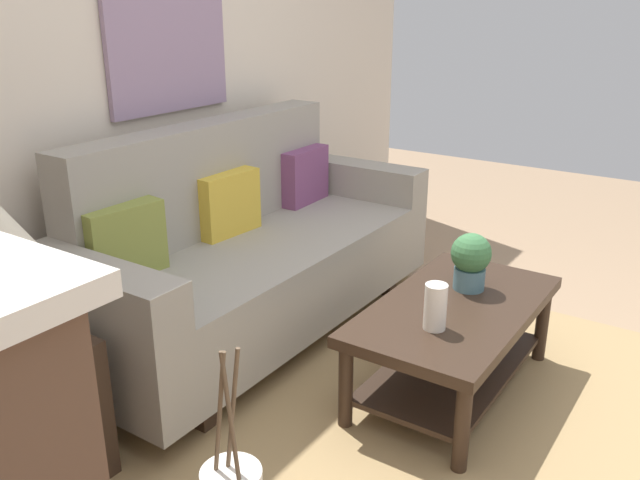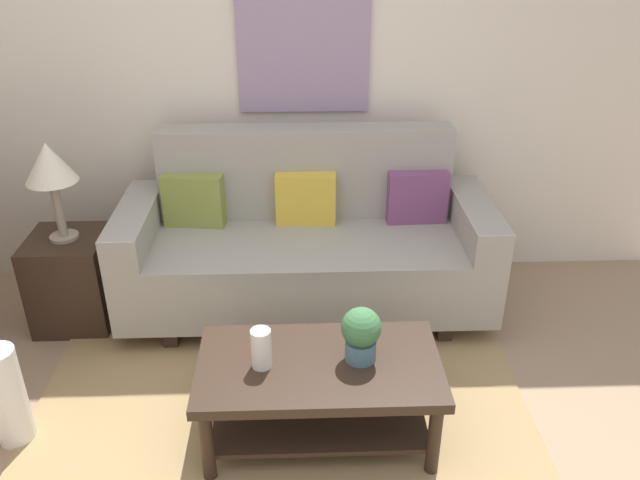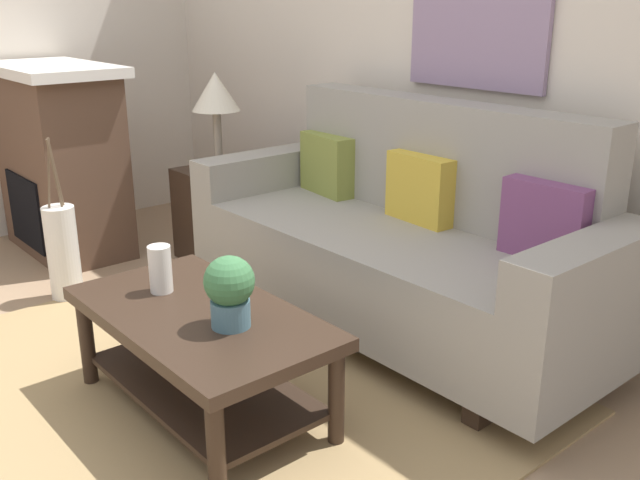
# 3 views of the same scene
# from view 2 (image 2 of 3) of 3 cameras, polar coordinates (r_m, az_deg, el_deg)

# --- Properties ---
(wall_back) EXTENTS (5.11, 0.10, 2.70)m
(wall_back) POSITION_cam_2_polar(r_m,az_deg,el_deg) (4.04, -3.64, 14.81)
(wall_back) COLOR beige
(wall_back) RESTS_ON ground_plane
(area_rug) EXTENTS (2.47, 2.13, 0.01)m
(area_rug) POSITION_cam_2_polar(r_m,az_deg,el_deg) (3.30, -3.46, -15.15)
(area_rug) COLOR #A38456
(area_rug) RESTS_ON ground_plane
(couch) EXTENTS (2.17, 0.84, 1.08)m
(couch) POSITION_cam_2_polar(r_m,az_deg,el_deg) (3.86, -1.19, -0.42)
(couch) COLOR gray
(couch) RESTS_ON ground_plane
(throw_pillow_olive) EXTENTS (0.37, 0.16, 0.32)m
(throw_pillow_olive) POSITION_cam_2_polar(r_m,az_deg,el_deg) (3.91, -11.19, 3.51)
(throw_pillow_olive) COLOR olive
(throw_pillow_olive) RESTS_ON couch
(throw_pillow_mustard) EXTENTS (0.37, 0.14, 0.32)m
(throw_pillow_mustard) POSITION_cam_2_polar(r_m,az_deg,el_deg) (3.86, -1.26, 3.73)
(throw_pillow_mustard) COLOR gold
(throw_pillow_mustard) RESTS_ON couch
(throw_pillow_plum) EXTENTS (0.36, 0.13, 0.32)m
(throw_pillow_plum) POSITION_cam_2_polar(r_m,az_deg,el_deg) (3.93, 8.63, 3.84)
(throw_pillow_plum) COLOR #7A4270
(throw_pillow_plum) RESTS_ON couch
(coffee_table) EXTENTS (1.10, 0.60, 0.43)m
(coffee_table) POSITION_cam_2_polar(r_m,az_deg,el_deg) (2.99, -0.07, -12.56)
(coffee_table) COLOR #332319
(coffee_table) RESTS_ON ground_plane
(tabletop_vase) EXTENTS (0.09, 0.09, 0.19)m
(tabletop_vase) POSITION_cam_2_polar(r_m,az_deg,el_deg) (2.85, -5.25, -9.60)
(tabletop_vase) COLOR white
(tabletop_vase) RESTS_ON coffee_table
(potted_plant_tabletop) EXTENTS (0.18, 0.18, 0.26)m
(potted_plant_tabletop) POSITION_cam_2_polar(r_m,az_deg,el_deg) (2.86, 3.68, -8.27)
(potted_plant_tabletop) COLOR slate
(potted_plant_tabletop) RESTS_ON coffee_table
(side_table) EXTENTS (0.44, 0.44, 0.56)m
(side_table) POSITION_cam_2_polar(r_m,az_deg,el_deg) (4.06, -21.13, -3.34)
(side_table) COLOR #332319
(side_table) RESTS_ON ground_plane
(table_lamp) EXTENTS (0.28, 0.28, 0.57)m
(table_lamp) POSITION_cam_2_polar(r_m,az_deg,el_deg) (3.77, -22.96, 6.03)
(table_lamp) COLOR gray
(table_lamp) RESTS_ON side_table
(floor_vase) EXTENTS (0.17, 0.17, 0.51)m
(floor_vase) POSITION_cam_2_polar(r_m,az_deg,el_deg) (3.33, -26.11, -12.40)
(floor_vase) COLOR white
(floor_vase) RESTS_ON ground_plane
(framed_painting) EXTENTS (0.78, 0.03, 0.77)m
(framed_painting) POSITION_cam_2_polar(r_m,az_deg,el_deg) (3.94, -1.48, 16.81)
(framed_painting) COLOR gray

